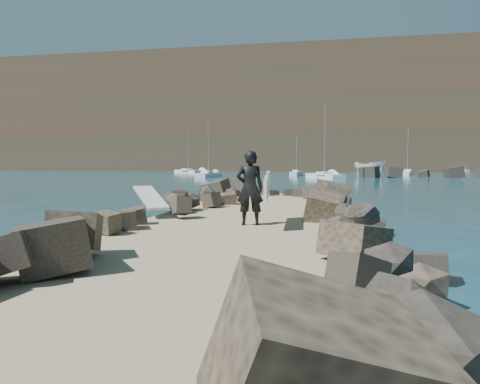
{
  "coord_description": "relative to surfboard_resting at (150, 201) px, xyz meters",
  "views": [
    {
      "loc": [
        2.01,
        -11.63,
        2.26
      ],
      "look_at": [
        0.0,
        -1.0,
        1.5
      ],
      "focal_mm": 32.0,
      "sensor_mm": 36.0,
      "label": 1
    }
  ],
  "objects": [
    {
      "name": "sailboat_e",
      "position": [
        -21.66,
        71.81,
        -0.69
      ],
      "size": [
        7.34,
        6.89,
        9.84
      ],
      "color": "silver",
      "rests_on": "ground"
    },
    {
      "name": "surfer_with_board",
      "position": [
        3.51,
        -1.59,
        0.54
      ],
      "size": [
        0.99,
        2.42,
        1.95
      ],
      "color": "black",
      "rests_on": "jetty"
    },
    {
      "name": "sailboat_b",
      "position": [
        1.23,
        60.12,
        -0.69
      ],
      "size": [
        1.99,
        5.76,
        6.96
      ],
      "color": "silver",
      "rests_on": "ground"
    },
    {
      "name": "headland_buildings",
      "position": [
        20.07,
        151.19,
        32.93
      ],
      "size": [
        137.5,
        30.5,
        5.0
      ],
      "color": "white",
      "rests_on": "headland"
    },
    {
      "name": "surfboard_resting",
      "position": [
        0.0,
        0.0,
        0.0
      ],
      "size": [
        1.91,
        2.37,
        0.08
      ],
      "primitive_type": "cube",
      "rotation": [
        0.0,
        0.0,
        0.61
      ],
      "color": "beige",
      "rests_on": "riprap_left"
    },
    {
      "name": "riprap_left",
      "position": [
        0.36,
        -2.51,
        -0.54
      ],
      "size": [
        2.6,
        22.0,
        1.0
      ],
      "primitive_type": "cube",
      "color": "black",
      "rests_on": "ground"
    },
    {
      "name": "riprap_right",
      "position": [
        6.16,
        -2.51,
        -0.54
      ],
      "size": [
        2.6,
        22.0,
        1.0
      ],
      "primitive_type": "cube",
      "color": "black",
      "rests_on": "ground"
    },
    {
      "name": "sailboat_f",
      "position": [
        35.43,
        90.43,
        -0.69
      ],
      "size": [
        3.65,
        5.77,
        7.11
      ],
      "color": "silver",
      "rests_on": "ground"
    },
    {
      "name": "jetty",
      "position": [
        3.26,
        -3.01,
        -0.74
      ],
      "size": [
        6.0,
        26.0,
        0.6
      ],
      "primitive_type": "cube",
      "color": "#8C7759",
      "rests_on": "ground"
    },
    {
      "name": "boat_imported",
      "position": [
        13.69,
        65.07,
        0.2
      ],
      "size": [
        6.28,
        6.25,
        2.49
      ],
      "primitive_type": "imported",
      "rotation": [
        0.0,
        0.0,
        0.79
      ],
      "color": "silver",
      "rests_on": "ground"
    },
    {
      "name": "sailboat_c",
      "position": [
        5.77,
        47.14,
        -0.69
      ],
      "size": [
        5.38,
        8.48,
        10.11
      ],
      "color": "silver",
      "rests_on": "ground"
    },
    {
      "name": "headland",
      "position": [
        13.26,
        158.99,
        14.96
      ],
      "size": [
        360.0,
        140.0,
        32.0
      ],
      "primitive_type": "cube",
      "color": "#2D4919",
      "rests_on": "ground"
    },
    {
      "name": "ground",
      "position": [
        3.26,
        -1.01,
        -1.04
      ],
      "size": [
        800.0,
        800.0,
        0.0
      ],
      "primitive_type": "plane",
      "color": "#0F384C",
      "rests_on": "ground"
    },
    {
      "name": "sailboat_a",
      "position": [
        -11.45,
        50.1,
        -0.69
      ],
      "size": [
        2.29,
        7.65,
        9.04
      ],
      "color": "silver",
      "rests_on": "ground"
    },
    {
      "name": "sailboat_d",
      "position": [
        20.92,
        70.18,
        -0.69
      ],
      "size": [
        3.73,
        7.36,
        8.69
      ],
      "color": "silver",
      "rests_on": "ground"
    }
  ]
}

